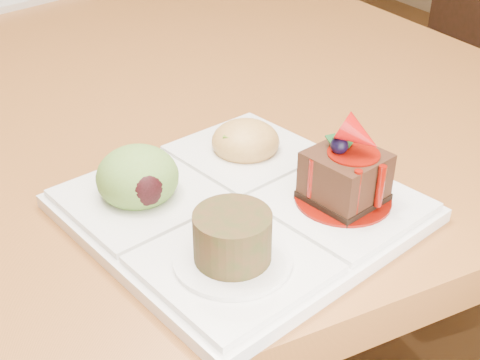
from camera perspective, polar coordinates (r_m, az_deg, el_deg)
name	(u,v)px	position (r m, az deg, el deg)	size (l,w,h in m)	color
ground	(116,307)	(1.57, -11.68, -11.70)	(6.00, 6.00, 0.00)	brown
dining_table	(78,41)	(1.22, -15.13, 12.64)	(1.00, 1.80, 0.75)	#9E5429
chair_right	(458,26)	(1.62, 19.98, 13.55)	(0.52, 0.52, 1.07)	black
sampler_plate	(235,194)	(0.52, -0.44, -1.30)	(0.32, 0.32, 0.10)	white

